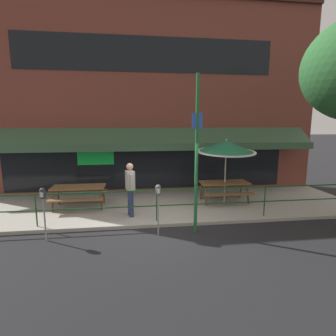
{
  "coord_description": "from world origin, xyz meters",
  "views": [
    {
      "loc": [
        -0.65,
        -7.27,
        3.03
      ],
      "look_at": [
        0.52,
        1.6,
        1.5
      ],
      "focal_mm": 28.0,
      "sensor_mm": 36.0,
      "label": 1
    }
  ],
  "objects_px": {
    "picnic_table_centre": "(224,186)",
    "pedestrian_walking": "(130,187)",
    "parking_meter_far": "(158,194)",
    "street_sign_pole": "(197,154)",
    "picnic_table_left": "(79,191)",
    "patio_umbrella_centre": "(226,147)",
    "parking_meter_near": "(43,198)"
  },
  "relations": [
    {
      "from": "pedestrian_walking",
      "to": "street_sign_pole",
      "type": "bearing_deg",
      "value": -35.9
    },
    {
      "from": "picnic_table_centre",
      "to": "parking_meter_far",
      "type": "bearing_deg",
      "value": -137.99
    },
    {
      "from": "parking_meter_near",
      "to": "street_sign_pole",
      "type": "xyz_separation_m",
      "value": [
        3.99,
        0.03,
        1.06
      ]
    },
    {
      "from": "parking_meter_far",
      "to": "street_sign_pole",
      "type": "bearing_deg",
      "value": 3.06
    },
    {
      "from": "picnic_table_centre",
      "to": "street_sign_pole",
      "type": "xyz_separation_m",
      "value": [
        -1.67,
        -2.4,
        1.5
      ]
    },
    {
      "from": "picnic_table_left",
      "to": "street_sign_pole",
      "type": "xyz_separation_m",
      "value": [
        3.61,
        -2.39,
        1.5
      ]
    },
    {
      "from": "picnic_table_left",
      "to": "parking_meter_far",
      "type": "xyz_separation_m",
      "value": [
        2.56,
        -2.45,
        0.44
      ]
    },
    {
      "from": "picnic_table_centre",
      "to": "parking_meter_near",
      "type": "height_order",
      "value": "parking_meter_near"
    },
    {
      "from": "patio_umbrella_centre",
      "to": "parking_meter_near",
      "type": "height_order",
      "value": "patio_umbrella_centre"
    },
    {
      "from": "parking_meter_far",
      "to": "street_sign_pole",
      "type": "distance_m",
      "value": 1.49
    },
    {
      "from": "picnic_table_left",
      "to": "street_sign_pole",
      "type": "height_order",
      "value": "street_sign_pole"
    },
    {
      "from": "picnic_table_centre",
      "to": "patio_umbrella_centre",
      "type": "relative_size",
      "value": 0.76
    },
    {
      "from": "pedestrian_walking",
      "to": "parking_meter_far",
      "type": "distance_m",
      "value": 1.56
    },
    {
      "from": "pedestrian_walking",
      "to": "parking_meter_far",
      "type": "height_order",
      "value": "pedestrian_walking"
    },
    {
      "from": "parking_meter_near",
      "to": "street_sign_pole",
      "type": "height_order",
      "value": "street_sign_pole"
    },
    {
      "from": "pedestrian_walking",
      "to": "picnic_table_left",
      "type": "bearing_deg",
      "value": 149.0
    },
    {
      "from": "picnic_table_centre",
      "to": "pedestrian_walking",
      "type": "relative_size",
      "value": 1.05
    },
    {
      "from": "patio_umbrella_centre",
      "to": "pedestrian_walking",
      "type": "xyz_separation_m",
      "value": [
        -3.48,
        -1.05,
        -1.12
      ]
    },
    {
      "from": "picnic_table_left",
      "to": "street_sign_pole",
      "type": "bearing_deg",
      "value": -33.52
    },
    {
      "from": "parking_meter_near",
      "to": "patio_umbrella_centre",
      "type": "bearing_deg",
      "value": 22.85
    },
    {
      "from": "picnic_table_centre",
      "to": "patio_umbrella_centre",
      "type": "bearing_deg",
      "value": -90.0
    },
    {
      "from": "patio_umbrella_centre",
      "to": "pedestrian_walking",
      "type": "height_order",
      "value": "patio_umbrella_centre"
    },
    {
      "from": "picnic_table_centre",
      "to": "parking_meter_far",
      "type": "relative_size",
      "value": 1.27
    },
    {
      "from": "patio_umbrella_centre",
      "to": "parking_meter_far",
      "type": "distance_m",
      "value": 3.78
    },
    {
      "from": "patio_umbrella_centre",
      "to": "pedestrian_walking",
      "type": "distance_m",
      "value": 3.8
    },
    {
      "from": "picnic_table_left",
      "to": "pedestrian_walking",
      "type": "height_order",
      "value": "pedestrian_walking"
    },
    {
      "from": "picnic_table_left",
      "to": "parking_meter_far",
      "type": "height_order",
      "value": "parking_meter_far"
    },
    {
      "from": "picnic_table_centre",
      "to": "patio_umbrella_centre",
      "type": "height_order",
      "value": "patio_umbrella_centre"
    },
    {
      "from": "street_sign_pole",
      "to": "picnic_table_left",
      "type": "bearing_deg",
      "value": 146.48
    },
    {
      "from": "picnic_table_left",
      "to": "pedestrian_walking",
      "type": "xyz_separation_m",
      "value": [
        1.8,
        -1.08,
        0.35
      ]
    },
    {
      "from": "picnic_table_centre",
      "to": "parking_meter_far",
      "type": "xyz_separation_m",
      "value": [
        -2.72,
        -2.45,
        0.44
      ]
    },
    {
      "from": "picnic_table_centre",
      "to": "picnic_table_left",
      "type": "bearing_deg",
      "value": -179.96
    }
  ]
}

